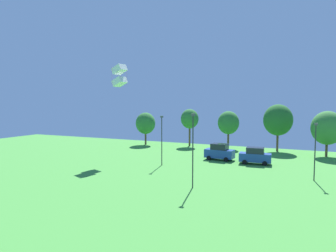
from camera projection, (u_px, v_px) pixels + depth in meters
The scene contains 11 objects.
kite_flying_2 at pixel (119, 76), 43.42m from camera, with size 2.00×1.81×3.25m.
parked_car_leftmost at pixel (219, 152), 43.26m from camera, with size 4.24×2.28×2.38m.
parked_car_second_from_left at pixel (255, 156), 40.39m from camera, with size 4.28×2.22×2.26m.
light_post_0 at pixel (193, 147), 28.81m from camera, with size 0.36×0.20×7.23m.
light_post_2 at pixel (315, 148), 31.55m from camera, with size 0.36×0.20×6.14m.
light_post_3 at pixel (162, 138), 39.40m from camera, with size 0.36×0.20×6.56m.
treeline_tree_0 at pixel (146, 123), 58.97m from camera, with size 3.85×3.85×6.35m.
treeline_tree_1 at pixel (190, 119), 57.08m from camera, with size 3.39×3.39×7.08m.
treeline_tree_2 at pixel (228, 123), 54.22m from camera, with size 3.83×3.83×6.77m.
treeline_tree_3 at pixel (278, 120), 50.77m from camera, with size 4.83×4.83×8.01m.
treeline_tree_4 at pixel (327, 128), 45.70m from camera, with size 4.71×4.71×7.02m.
Camera 1 is at (3.93, 2.96, 8.24)m, focal length 32.00 mm.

